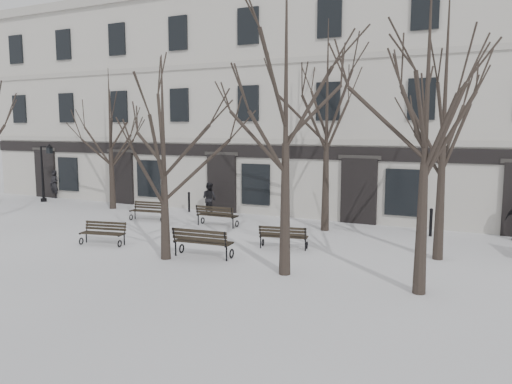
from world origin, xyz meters
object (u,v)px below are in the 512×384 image
Objects in this scene: lamp_post at (45,169)px; tree_3 at (427,96)px; tree_2 at (286,76)px; bench_4 at (217,215)px; tree_1 at (163,134)px; bench_1 at (202,241)px; bench_0 at (103,232)px; bench_2 at (283,236)px; bench_3 at (149,210)px.

tree_3 is at bearing -18.40° from lamp_post.
bench_4 is (-5.44, 5.30, -5.15)m from tree_2.
tree_1 reaches higher than bench_1.
bench_0 is 5.16m from bench_4.
tree_1 is 1.94× the size of lamp_post.
bench_3 reaches higher than bench_2.
tree_1 is 3.68× the size of bench_2.
tree_2 is 4.48× the size of bench_1.
bench_0 is 0.52× the size of lamp_post.
bench_2 is 0.96× the size of bench_4.
bench_3 is (-8.95, 5.12, -5.18)m from tree_2.
bench_3 is at bearing -12.93° from lamp_post.
bench_0 is 4.86m from bench_3.
lamp_post reaches higher than bench_0.
tree_1 is 3.76× the size of bench_0.
lamp_post is at bearing 158.17° from tree_2.
tree_2 is 19.69m from lamp_post.
tree_3 is 3.96× the size of bench_1.
tree_2 is 5.25× the size of bench_0.
bench_0 is at bearing 67.09° from bench_4.
tree_1 is 0.81× the size of tree_3.
bench_3 reaches higher than bench_0.
tree_3 is at bearing 170.39° from bench_1.
bench_3 is 3.52m from bench_4.
lamp_post is at bearing 161.60° from tree_3.
bench_0 is at bearing 8.85° from bench_2.
bench_3 is 9.34m from lamp_post.
bench_0 is 0.94× the size of bench_4.
bench_4 reaches higher than bench_3.
bench_0 is at bearing -78.71° from bench_3.
tree_2 reaches higher than bench_3.
bench_1 is at bearing 37.94° from bench_2.
tree_2 reaches higher than bench_2.
lamp_post is at bearing 135.90° from bench_0.
bench_3 is at bearing 96.96° from bench_0.
tree_1 is 3.21× the size of bench_1.
bench_4 is at bearing -4.65° from bench_3.
bench_2 is 8.05m from bench_3.
bench_2 is (1.92, 2.25, -0.08)m from bench_1.
tree_3 is 4.64× the size of bench_0.
lamp_post reaches higher than bench_1.
bench_2 is at bearing 148.60° from bench_4.
bench_2 is 1.00× the size of bench_3.
tree_1 is at bearing -22.91° from bench_0.
tree_2 is 1.13× the size of tree_3.
bench_3 is at bearing -28.22° from bench_2.
bench_0 is 12.57m from lamp_post.
bench_1 reaches higher than bench_4.
bench_1 is (4.22, 0.03, 0.09)m from bench_0.
tree_3 reaches higher than bench_2.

